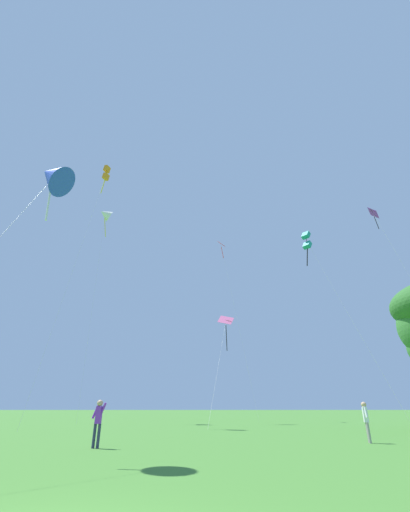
{
  "coord_description": "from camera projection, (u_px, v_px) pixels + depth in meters",
  "views": [
    {
      "loc": [
        1.98,
        -4.43,
        1.5
      ],
      "look_at": [
        2.53,
        29.09,
        16.27
      ],
      "focal_mm": 24.09,
      "sensor_mm": 36.0,
      "label": 1
    }
  ],
  "objects": [
    {
      "name": "kite_red_high",
      "position": [
        223.0,
        252.0,
        49.92
      ],
      "size": [
        3.98,
        6.06,
        24.12
      ],
      "color": "red",
      "rests_on": "ground_plane"
    },
    {
      "name": "kite_pink_low",
      "position": [
        226.0,
        327.0,
        37.56
      ],
      "size": [
        3.22,
        10.04,
        10.98
      ],
      "color": "pink",
      "rests_on": "ground_plane"
    },
    {
      "name": "kite_teal_box",
      "position": [
        307.0,
        241.0,
        35.7
      ],
      "size": [
        4.18,
        6.52,
        18.44
      ],
      "color": "teal",
      "rests_on": "ground_plane"
    },
    {
      "name": "kite_blue_delta",
      "position": [
        53.0,
        177.0,
        15.88
      ],
      "size": [
        2.01,
        8.59,
        12.24
      ],
      "color": "blue",
      "rests_on": "ground_plane"
    },
    {
      "name": "kite_orange_box",
      "position": [
        106.0,
        174.0,
        41.54
      ],
      "size": [
        0.8,
        9.57,
        28.49
      ],
      "color": "orange",
      "rests_on": "ground_plane"
    },
    {
      "name": "kite_purple_streamer",
      "position": [
        378.0,
        221.0,
        35.11
      ],
      "size": [
        3.27,
        5.31,
        20.55
      ],
      "color": "purple",
      "rests_on": "ground_plane"
    },
    {
      "name": "kite_white_distant",
      "position": [
        105.0,
        214.0,
        47.49
      ],
      "size": [
        2.81,
        6.36,
        26.97
      ],
      "color": "white",
      "rests_on": "ground_plane"
    },
    {
      "name": "person_foreground_watcher",
      "position": [
        98.0,
        419.0,
        13.94
      ],
      "size": [
        0.57,
        0.24,
        1.77
      ],
      "color": "#2D3351",
      "rests_on": "ground_plane"
    },
    {
      "name": "person_near_tree",
      "position": [
        366.0,
        418.0,
        15.89
      ],
      "size": [
        0.23,
        0.56,
        1.72
      ],
      "color": "gray",
      "rests_on": "ground_plane"
    }
  ]
}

